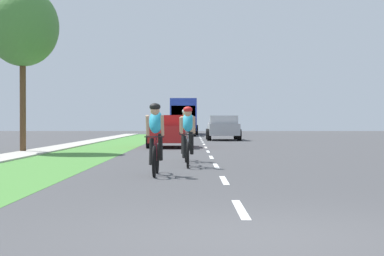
{
  "coord_description": "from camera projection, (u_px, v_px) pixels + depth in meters",
  "views": [
    {
      "loc": [
        -0.65,
        -5.9,
        1.15
      ],
      "look_at": [
        -0.69,
        14.62,
        0.98
      ],
      "focal_mm": 55.58,
      "sensor_mm": 36.0,
      "label": 1
    }
  ],
  "objects": [
    {
      "name": "bus_blue",
      "position": [
        185.0,
        115.0,
        61.0
      ],
      "size": [
        2.78,
        11.6,
        3.48
      ],
      "color": "#23389E",
      "rests_on": "ground_plane"
    },
    {
      "name": "lane_markings_center",
      "position": [
        206.0,
        146.0,
        29.91
      ],
      "size": [
        0.12,
        53.8,
        0.01
      ],
      "color": "white",
      "rests_on": "ground_plane"
    },
    {
      "name": "cyclist_lead",
      "position": [
        157.0,
        138.0,
        12.99
      ],
      "size": [
        0.42,
        1.72,
        1.58
      ],
      "color": "black",
      "rests_on": "ground_plane"
    },
    {
      "name": "cyclist_distant",
      "position": [
        187.0,
        134.0,
        17.78
      ],
      "size": [
        0.42,
        1.72,
        1.58
      ],
      "color": "black",
      "rests_on": "ground_plane"
    },
    {
      "name": "sidewalk_concrete",
      "position": [
        53.0,
        149.0,
        25.92
      ],
      "size": [
        1.31,
        70.0,
        0.1
      ],
      "primitive_type": "cube",
      "color": "#B2ADA3",
      "rests_on": "ground_plane"
    },
    {
      "name": "ground_plane",
      "position": [
        208.0,
        149.0,
        25.91
      ],
      "size": [
        120.0,
        120.0,
        0.0
      ],
      "primitive_type": "plane",
      "color": "#424244"
    },
    {
      "name": "sedan_red",
      "position": [
        170.0,
        131.0,
        28.26
      ],
      "size": [
        1.98,
        4.3,
        1.52
      ],
      "color": "red",
      "rests_on": "ground_plane"
    },
    {
      "name": "grass_verge",
      "position": [
        101.0,
        149.0,
        25.92
      ],
      "size": [
        2.89,
        70.0,
        0.01
      ],
      "primitive_type": "cube",
      "color": "#478438",
      "rests_on": "ground_plane"
    },
    {
      "name": "street_tree_near",
      "position": [
        24.0,
        27.0,
        23.34
      ],
      "size": [
        2.83,
        2.83,
        6.5
      ],
      "color": "brown",
      "rests_on": "ground_plane"
    },
    {
      "name": "suv_white",
      "position": [
        185.0,
        125.0,
        52.11
      ],
      "size": [
        2.15,
        4.7,
        1.79
      ],
      "color": "silver",
      "rests_on": "ground_plane"
    },
    {
      "name": "cyclist_trailing",
      "position": [
        189.0,
        136.0,
        15.56
      ],
      "size": [
        0.42,
        1.72,
        1.58
      ],
      "color": "black",
      "rests_on": "ground_plane"
    },
    {
      "name": "pickup_silver",
      "position": [
        224.0,
        128.0,
        40.01
      ],
      "size": [
        2.22,
        5.1,
        1.64
      ],
      "color": "#A5A8AD",
      "rests_on": "ground_plane"
    }
  ]
}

